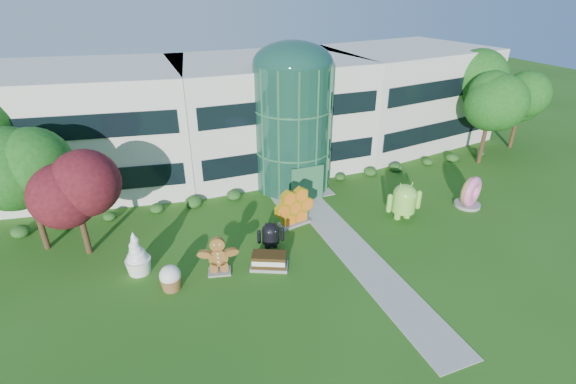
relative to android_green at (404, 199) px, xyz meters
name	(u,v)px	position (x,y,z in m)	size (l,w,h in m)	color
ground	(367,265)	(-5.25, -3.98, -1.54)	(140.00, 140.00, 0.00)	#215114
building	(268,111)	(-5.25, 14.02, 3.11)	(46.00, 15.00, 9.30)	beige
atrium	(293,128)	(-5.25, 8.02, 3.36)	(6.00, 6.00, 9.80)	#194738
walkway	(351,247)	(-5.25, -1.98, -1.52)	(2.40, 20.00, 0.04)	#9E9E93
tree_red	(79,211)	(-20.75, 3.52, 1.46)	(4.00, 4.00, 6.00)	#3F0C14
trees_backdrop	(288,133)	(-5.25, 9.02, 2.66)	(52.00, 8.00, 8.40)	#154B12
android_green	(404,199)	(0.00, 0.00, 0.00)	(2.71, 1.81, 3.07)	#7ACA40
android_black	(271,234)	(-9.97, -0.07, -0.51)	(1.80, 1.20, 2.04)	black
donut	(470,191)	(5.64, -0.30, -0.31)	(2.35, 1.13, 2.45)	pink
gingerbread	(218,255)	(-13.61, -1.41, -0.33)	(2.61, 1.00, 2.41)	brown
ice_cream_sandwich	(269,261)	(-10.77, -2.05, -1.05)	(2.19, 1.09, 0.97)	black
honeycomb	(294,208)	(-7.51, 2.05, -0.30)	(3.14, 1.12, 2.47)	orange
froyo	(136,253)	(-17.94, 0.33, -0.20)	(1.55, 1.55, 2.66)	white
cupcake	(170,278)	(-16.40, -1.87, -0.79)	(1.24, 1.24, 1.49)	white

